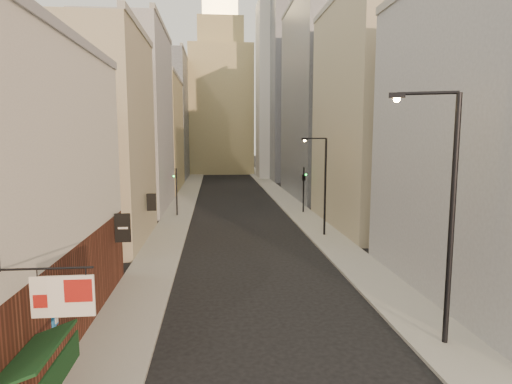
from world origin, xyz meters
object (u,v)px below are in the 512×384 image
object	(u,v)px
streetlamp_near	(445,204)
clock_tower	(221,95)
streetlamp_mid	(323,181)
white_tower	(277,84)
traffic_light_left	(176,183)
traffic_light_right	(304,178)

from	to	relation	value
streetlamp_near	clock_tower	bearing A→B (deg)	115.18
streetlamp_near	streetlamp_mid	world-z (taller)	streetlamp_near
white_tower	traffic_light_left	bearing A→B (deg)	-111.66
white_tower	clock_tower	bearing A→B (deg)	128.16
streetlamp_near	streetlamp_mid	size ratio (longest dim) A/B	1.22
white_tower	traffic_light_right	xyz separation A→B (m)	(-3.10, -41.09, -14.75)
clock_tower	white_tower	size ratio (longest dim) A/B	1.08
white_tower	streetlamp_near	distance (m)	71.92
clock_tower	streetlamp_near	xyz separation A→B (m)	(7.19, -84.64, -11.97)
white_tower	traffic_light_left	world-z (taller)	white_tower
clock_tower	streetlamp_mid	xyz separation A→B (m)	(7.23, -65.87, -12.98)
clock_tower	traffic_light_right	world-z (taller)	clock_tower
clock_tower	streetlamp_near	world-z (taller)	clock_tower
traffic_light_right	white_tower	bearing A→B (deg)	-118.18
streetlamp_near	traffic_light_right	distance (m)	29.61
streetlamp_mid	streetlamp_near	bearing A→B (deg)	-94.10
streetlamp_near	white_tower	bearing A→B (deg)	107.24
streetlamp_near	streetlamp_mid	bearing A→B (deg)	110.22
traffic_light_left	traffic_light_right	world-z (taller)	same
streetlamp_near	traffic_light_left	distance (m)	31.74
streetlamp_mid	traffic_light_left	distance (m)	16.40
streetlamp_near	traffic_light_right	size ratio (longest dim) A/B	1.98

